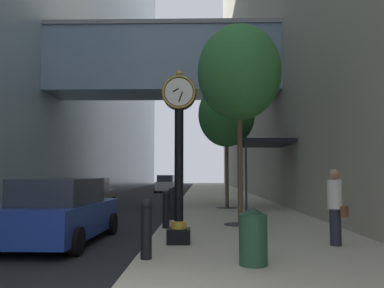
{
  "coord_description": "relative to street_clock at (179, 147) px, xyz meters",
  "views": [
    {
      "loc": [
        1.3,
        -4.15,
        1.78
      ],
      "look_at": [
        0.85,
        17.23,
        3.44
      ],
      "focal_mm": 37.26,
      "sensor_mm": 36.0,
      "label": 1
    }
  ],
  "objects": [
    {
      "name": "car_grey_far",
      "position": [
        -4.83,
        9.43,
        -1.66
      ],
      "size": [
        2.05,
        4.64,
        1.64
      ],
      "color": "slate",
      "rests_on": "ground"
    },
    {
      "name": "storefront_awning",
      "position": [
        3.66,
        9.97,
        0.83
      ],
      "size": [
        2.4,
        3.6,
        3.3
      ],
      "color": "black",
      "rests_on": "sidewalk_right"
    },
    {
      "name": "sidewalk_right",
      "position": [
        2.06,
        24.46,
        -2.39
      ],
      "size": [
        5.69,
        80.0,
        0.14
      ],
      "primitive_type": "cube",
      "color": "#BCB29E",
      "rests_on": "ground"
    },
    {
      "name": "trash_bin",
      "position": [
        1.49,
        -2.28,
        -1.78
      ],
      "size": [
        0.53,
        0.53,
        1.05
      ],
      "color": "#234C33",
      "rests_on": "sidewalk_right"
    },
    {
      "name": "bollard_sixth",
      "position": [
        -0.54,
        9.45,
        -1.71
      ],
      "size": [
        0.23,
        0.23,
        1.17
      ],
      "color": "black",
      "rests_on": "sidewalk_right"
    },
    {
      "name": "ground_plane",
      "position": [
        -0.78,
        21.46,
        -2.46
      ],
      "size": [
        110.0,
        110.0,
        0.0
      ],
      "primitive_type": "plane",
      "color": "black",
      "rests_on": "ground"
    },
    {
      "name": "street_tree_mid_near",
      "position": [
        1.85,
        10.29,
        2.36
      ],
      "size": [
        2.85,
        2.85,
        6.33
      ],
      "color": "#333335",
      "rests_on": "sidewalk_right"
    },
    {
      "name": "car_blue_mid",
      "position": [
        -3.1,
        0.7,
        -1.64
      ],
      "size": [
        2.16,
        4.67,
        1.68
      ],
      "color": "navy",
      "rests_on": "ground"
    },
    {
      "name": "pedestrian_walking",
      "position": [
        3.68,
        -0.21,
        -1.37
      ],
      "size": [
        0.52,
        0.5,
        1.79
      ],
      "color": "#23232D",
      "rests_on": "sidewalk_right"
    },
    {
      "name": "bollard_nearest",
      "position": [
        -0.54,
        -1.78,
        -1.71
      ],
      "size": [
        0.23,
        0.23,
        1.17
      ],
      "color": "black",
      "rests_on": "sidewalk_right"
    },
    {
      "name": "bollard_fourth",
      "position": [
        -0.54,
        4.96,
        -1.71
      ],
      "size": [
        0.23,
        0.23,
        1.17
      ],
      "color": "black",
      "rests_on": "sidewalk_right"
    },
    {
      "name": "bollard_fifth",
      "position": [
        -0.54,
        7.2,
        -1.71
      ],
      "size": [
        0.23,
        0.23,
        1.17
      ],
      "color": "black",
      "rests_on": "sidewalk_right"
    },
    {
      "name": "street_tree_near",
      "position": [
        1.85,
        3.64,
        2.78
      ],
      "size": [
        2.84,
        2.84,
        6.75
      ],
      "color": "#333335",
      "rests_on": "sidewalk_right"
    },
    {
      "name": "bollard_third",
      "position": [
        -0.54,
        2.71,
        -1.71
      ],
      "size": [
        0.23,
        0.23,
        1.17
      ],
      "color": "black",
      "rests_on": "sidewalk_right"
    },
    {
      "name": "street_clock",
      "position": [
        0.0,
        0.0,
        0.0
      ],
      "size": [
        0.84,
        0.55,
        4.23
      ],
      "color": "black",
      "rests_on": "sidewalk_right"
    },
    {
      "name": "car_white_near",
      "position": [
        -2.99,
        31.22,
        -1.61
      ],
      "size": [
        2.1,
        4.27,
        1.75
      ],
      "color": "silver",
      "rests_on": "ground"
    }
  ]
}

